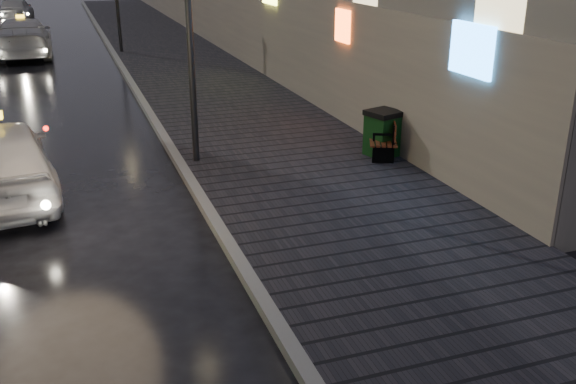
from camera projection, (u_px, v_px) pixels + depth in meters
name	position (u px, v px, depth m)	size (l,w,h in m)	color
ground	(150.00, 329.00, 8.05)	(120.00, 120.00, 0.00)	black
sidewalk	(173.00, 54.00, 27.71)	(4.60, 58.00, 0.15)	black
curb	(116.00, 57.00, 26.97)	(0.20, 58.00, 0.15)	slate
lamp_near	(188.00, 0.00, 12.64)	(0.36, 0.36, 5.28)	black
bench	(385.00, 135.00, 14.17)	(1.20, 1.75, 0.85)	black
trash_bin	(383.00, 133.00, 14.01)	(0.82, 0.82, 1.01)	black
taxi_near	(0.00, 159.00, 11.95)	(1.80, 4.48, 1.53)	silver
taxi_mid	(23.00, 38.00, 27.21)	(2.25, 5.54, 1.61)	silver
car_far	(16.00, 9.00, 39.91)	(1.70, 4.23, 1.44)	#A4A4AC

